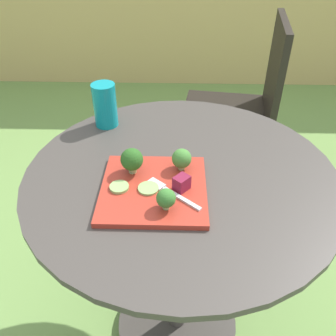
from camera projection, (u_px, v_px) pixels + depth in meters
ground_plane at (177, 326)px, 1.38m from camera, size 12.00×12.00×0.00m
patio_table at (179, 249)px, 1.11m from camera, size 0.81×0.81×0.75m
patio_chair at (247, 99)px, 1.75m from camera, size 0.50×0.50×0.90m
salad_plate at (154, 189)px, 0.86m from camera, size 0.25×0.25×0.01m
drinking_glass at (105, 107)px, 1.08m from camera, size 0.07×0.07×0.13m
fork at (168, 191)px, 0.84m from camera, size 0.13×0.11×0.00m
broccoli_floret_0 at (166, 198)px, 0.78m from camera, size 0.04×0.04×0.05m
broccoli_floret_1 at (180, 159)px, 0.89m from camera, size 0.05×0.05×0.06m
broccoli_floret_2 at (132, 160)px, 0.88m from camera, size 0.06×0.06×0.07m
cucumber_slice_0 at (148, 188)px, 0.84m from camera, size 0.05×0.05×0.01m
cucumber_slice_1 at (119, 187)px, 0.85m from camera, size 0.05×0.05×0.01m
beet_chunk_0 at (180, 183)px, 0.84m from camera, size 0.05×0.05×0.04m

